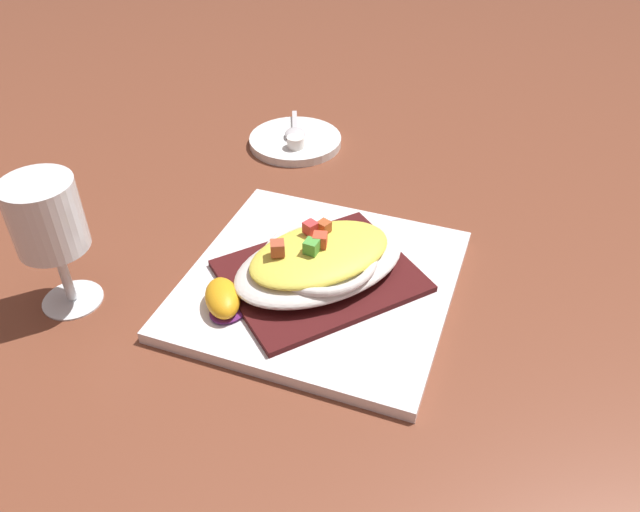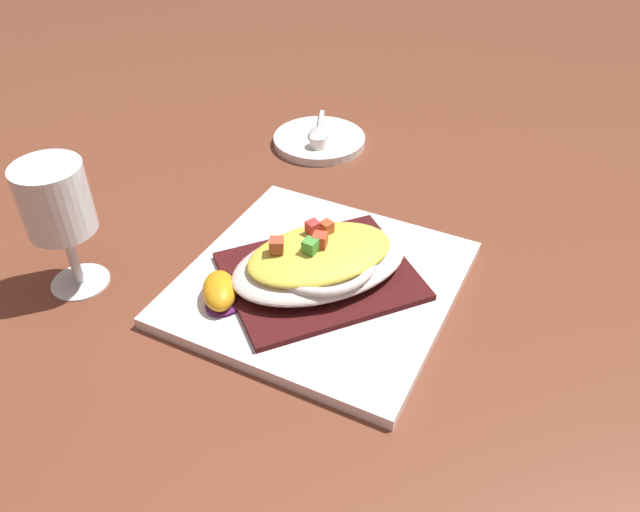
{
  "view_description": "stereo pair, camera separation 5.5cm",
  "coord_description": "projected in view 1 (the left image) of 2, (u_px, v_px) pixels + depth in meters",
  "views": [
    {
      "loc": [
        -0.08,
        0.49,
        0.44
      ],
      "look_at": [
        0.0,
        0.0,
        0.04
      ],
      "focal_mm": 35.2,
      "sensor_mm": 36.0,
      "label": 1
    },
    {
      "loc": [
        -0.14,
        0.48,
        0.44
      ],
      "look_at": [
        0.0,
        0.0,
        0.04
      ],
      "focal_mm": 35.2,
      "sensor_mm": 36.0,
      "label": 2
    }
  ],
  "objects": [
    {
      "name": "folded_napkin",
      "position": [
        320.0,
        276.0,
        0.66
      ],
      "size": [
        0.24,
        0.24,
        0.01
      ],
      "primitive_type": "cube",
      "rotation": [
        0.0,
        0.0,
        0.67
      ],
      "color": "#431314",
      "rests_on": "square_plate"
    },
    {
      "name": "creamer_cup_0",
      "position": [
        295.0,
        142.0,
        0.88
      ],
      "size": [
        0.02,
        0.02,
        0.02
      ],
      "primitive_type": "cylinder",
      "color": "white",
      "rests_on": "creamer_saucer"
    },
    {
      "name": "square_plate",
      "position": [
        320.0,
        283.0,
        0.66
      ],
      "size": [
        0.32,
        0.32,
        0.01
      ],
      "primitive_type": "cube",
      "rotation": [
        0.0,
        0.0,
        -0.18
      ],
      "color": "white",
      "rests_on": "ground_plane"
    },
    {
      "name": "spoon",
      "position": [
        295.0,
        133.0,
        0.9
      ],
      "size": [
        0.04,
        0.09,
        0.01
      ],
      "color": "silver",
      "rests_on": "creamer_saucer"
    },
    {
      "name": "stemmed_glass",
      "position": [
        48.0,
        223.0,
        0.59
      ],
      "size": [
        0.07,
        0.07,
        0.14
      ],
      "color": "white",
      "rests_on": "ground_plane"
    },
    {
      "name": "creamer_saucer",
      "position": [
        295.0,
        141.0,
        0.91
      ],
      "size": [
        0.13,
        0.13,
        0.01
      ],
      "primitive_type": "cylinder",
      "color": "white",
      "rests_on": "ground_plane"
    },
    {
      "name": "ground_plane",
      "position": [
        320.0,
        288.0,
        0.67
      ],
      "size": [
        2.6,
        2.6,
        0.0
      ],
      "primitive_type": "plane",
      "color": "brown"
    },
    {
      "name": "orange_garnish",
      "position": [
        224.0,
        300.0,
        0.62
      ],
      "size": [
        0.06,
        0.07,
        0.03
      ],
      "color": "#5B2065",
      "rests_on": "square_plate"
    },
    {
      "name": "gratin_dish",
      "position": [
        320.0,
        259.0,
        0.64
      ],
      "size": [
        0.22,
        0.21,
        0.05
      ],
      "color": "silver",
      "rests_on": "folded_napkin"
    }
  ]
}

